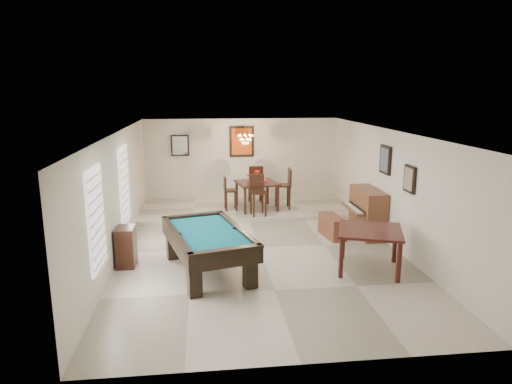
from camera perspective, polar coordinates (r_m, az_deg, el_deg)
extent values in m
cube|color=beige|center=(10.34, 0.39, -7.01)|extent=(6.00, 9.00, 0.02)
cube|color=silver|center=(14.38, -1.80, 3.98)|extent=(6.00, 0.04, 2.60)
cube|color=silver|center=(5.73, 5.99, -9.73)|extent=(6.00, 0.04, 2.60)
cube|color=silver|center=(10.07, -16.81, -0.35)|extent=(0.04, 9.00, 2.60)
cube|color=silver|center=(10.75, 16.47, 0.49)|extent=(0.04, 9.00, 2.60)
cube|color=white|center=(9.77, 0.41, 7.55)|extent=(6.00, 9.00, 0.04)
cube|color=beige|center=(13.41, -1.31, -2.07)|extent=(6.00, 2.50, 0.12)
cube|color=white|center=(7.95, -19.34, -3.20)|extent=(0.06, 1.00, 1.70)
cube|color=white|center=(10.62, -16.13, 0.91)|extent=(0.06, 1.00, 1.70)
cube|color=brown|center=(11.14, 9.53, -4.28)|extent=(0.49, 0.96, 0.51)
cube|color=black|center=(9.56, -15.93, -6.58)|extent=(0.36, 0.54, 0.80)
cube|color=#D84C14|center=(14.26, -1.80, 6.34)|extent=(0.75, 0.06, 0.95)
cube|color=white|center=(14.24, -9.48, 5.76)|extent=(0.55, 0.06, 0.65)
cube|color=slate|center=(10.91, 15.87, 3.90)|extent=(0.06, 0.55, 0.65)
cube|color=gray|center=(9.77, 18.67, 1.54)|extent=(0.06, 0.45, 0.55)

